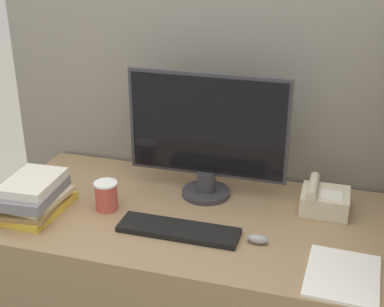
{
  "coord_description": "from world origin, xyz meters",
  "views": [
    {
      "loc": [
        0.52,
        -1.28,
        1.74
      ],
      "look_at": [
        0.02,
        0.42,
        0.97
      ],
      "focal_mm": 50.0,
      "sensor_mm": 36.0,
      "label": 1
    }
  ],
  "objects_px": {
    "mouse": "(258,239)",
    "desk_telephone": "(324,200)",
    "keyboard": "(179,230)",
    "coffee_cup": "(106,196)",
    "monitor": "(207,137)",
    "book_stack": "(35,196)"
  },
  "relations": [
    {
      "from": "desk_telephone",
      "to": "mouse",
      "type": "bearing_deg",
      "value": -123.93
    },
    {
      "from": "keyboard",
      "to": "mouse",
      "type": "bearing_deg",
      "value": 2.27
    },
    {
      "from": "mouse",
      "to": "desk_telephone",
      "type": "xyz_separation_m",
      "value": [
        0.2,
        0.29,
        0.03
      ]
    },
    {
      "from": "monitor",
      "to": "book_stack",
      "type": "xyz_separation_m",
      "value": [
        -0.57,
        -0.31,
        -0.18
      ]
    },
    {
      "from": "monitor",
      "to": "coffee_cup",
      "type": "bearing_deg",
      "value": -146.61
    },
    {
      "from": "keyboard",
      "to": "coffee_cup",
      "type": "bearing_deg",
      "value": 164.82
    },
    {
      "from": "coffee_cup",
      "to": "desk_telephone",
      "type": "distance_m",
      "value": 0.81
    },
    {
      "from": "monitor",
      "to": "mouse",
      "type": "height_order",
      "value": "monitor"
    },
    {
      "from": "mouse",
      "to": "coffee_cup",
      "type": "bearing_deg",
      "value": 172.88
    },
    {
      "from": "book_stack",
      "to": "mouse",
      "type": "bearing_deg",
      "value": 1.63
    },
    {
      "from": "keyboard",
      "to": "book_stack",
      "type": "relative_size",
      "value": 1.43
    },
    {
      "from": "mouse",
      "to": "desk_telephone",
      "type": "height_order",
      "value": "desk_telephone"
    },
    {
      "from": "coffee_cup",
      "to": "book_stack",
      "type": "relative_size",
      "value": 0.37
    },
    {
      "from": "keyboard",
      "to": "coffee_cup",
      "type": "distance_m",
      "value": 0.33
    },
    {
      "from": "coffee_cup",
      "to": "mouse",
      "type": "bearing_deg",
      "value": -7.12
    },
    {
      "from": "keyboard",
      "to": "desk_telephone",
      "type": "height_order",
      "value": "desk_telephone"
    },
    {
      "from": "monitor",
      "to": "coffee_cup",
      "type": "xyz_separation_m",
      "value": [
        -0.33,
        -0.22,
        -0.19
      ]
    },
    {
      "from": "book_stack",
      "to": "desk_telephone",
      "type": "bearing_deg",
      "value": 17.09
    },
    {
      "from": "keyboard",
      "to": "book_stack",
      "type": "height_order",
      "value": "book_stack"
    },
    {
      "from": "monitor",
      "to": "book_stack",
      "type": "bearing_deg",
      "value": -151.26
    },
    {
      "from": "monitor",
      "to": "keyboard",
      "type": "distance_m",
      "value": 0.38
    },
    {
      "from": "monitor",
      "to": "keyboard",
      "type": "bearing_deg",
      "value": -93.56
    }
  ]
}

